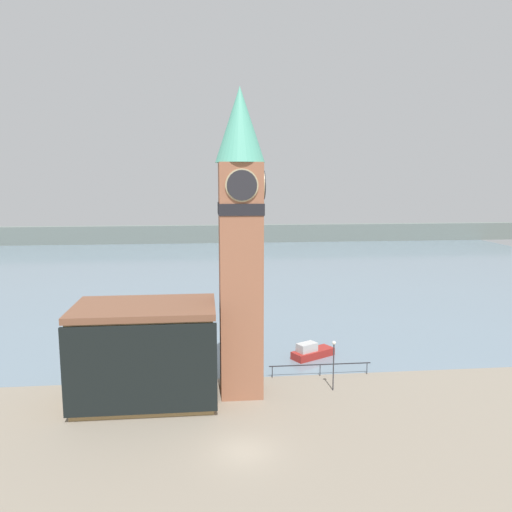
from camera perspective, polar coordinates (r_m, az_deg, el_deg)
The scene contains 9 objects.
ground_plane at distance 34.61m, azimuth -1.42°, elevation -21.43°, with size 160.00×160.00×0.00m, color gray.
water at distance 103.58m, azimuth -4.54°, elevation -1.12°, with size 160.00×120.00×0.00m.
far_shoreline at distance 142.89m, azimuth -4.94°, elevation 2.54°, with size 180.00×3.00×5.00m.
pier_railing at distance 46.05m, azimuth 7.34°, elevation -12.33°, with size 9.26×0.08×1.09m.
clock_tower at distance 39.41m, azimuth -1.78°, elevation 2.28°, with size 3.85×3.85×24.45m.
pier_building at distance 40.92m, azimuth -12.49°, elevation -10.77°, with size 11.07×7.09×7.77m.
boat_near at distance 50.53m, azimuth 6.35°, elevation -10.84°, with size 4.65×3.54×1.59m.
mooring_bollard_near at distance 43.72m, azimuth 0.55°, elevation -14.16°, with size 0.27×0.27×0.78m.
lamp_post at distance 42.55m, azimuth 8.87°, elevation -11.26°, with size 0.32×0.32×4.28m.
Camera 1 is at (-2.28, -29.91, 17.27)m, focal length 35.00 mm.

